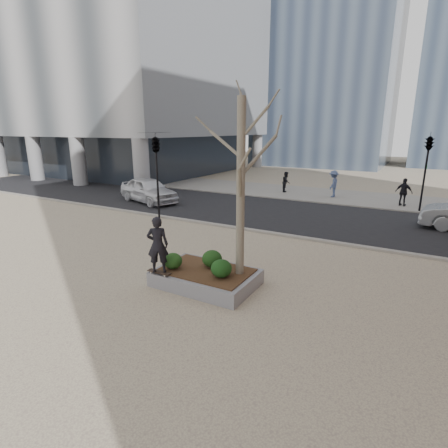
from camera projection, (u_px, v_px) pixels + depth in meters
The scene contains 17 objects.
ground at pixel (180, 278), 11.26m from camera, with size 120.00×120.00×0.00m, color tan.
street at pixel (286, 214), 19.65m from camera, with size 60.00×8.00×0.02m, color black.
far_sidewalk at pixel (319, 195), 25.52m from camera, with size 60.00×6.00×0.02m, color gray.
planter at pixel (206, 278), 10.72m from camera, with size 3.00×2.00×0.45m, color gray.
planter_mulch at pixel (206, 270), 10.66m from camera, with size 2.70×1.70×0.04m, color #382314.
sycamore_tree at pixel (241, 161), 9.56m from camera, with size 2.80×2.80×6.60m, color gray, non-canonical shape.
shrub_left at pixel (173, 261), 10.71m from camera, with size 0.57×0.57×0.49m, color #133D14.
shrub_middle at pixel (212, 259), 10.83m from camera, with size 0.62×0.62×0.53m, color #163811.
shrub_right at pixel (221, 268), 10.08m from camera, with size 0.61×0.61×0.52m, color #143711.
skateboard at pixel (159, 273), 10.44m from camera, with size 0.78×0.20×0.07m, color black, non-canonical shape.
skateboarder at pixel (158, 245), 10.20m from camera, with size 0.62×0.41×1.70m, color black.
police_car at pixel (148, 190), 22.69m from camera, with size 1.90×4.72×1.61m, color silver.
pedestrian_a at pixel (286, 182), 26.35m from camera, with size 0.75×0.58×1.53m, color black.
pedestrian_b at pixel (333, 184), 24.36m from camera, with size 1.20×0.69×1.86m, color #46577F.
pedestrian_c at pixel (404, 192), 21.52m from camera, with size 1.00×0.42×1.71m, color black.
traffic_light_near at pixel (157, 177), 17.98m from camera, with size 0.60×2.48×4.50m, color black, non-canonical shape.
traffic_light_far at pixel (425, 173), 19.83m from camera, with size 0.60×2.48×4.50m, color black, non-canonical shape.
Camera 1 is at (6.37, -8.35, 4.64)m, focal length 28.00 mm.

